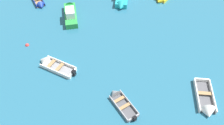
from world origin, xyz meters
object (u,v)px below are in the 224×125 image
Objects in this scene: rowboat_deep_blue_back_row_left at (40,4)px; rowboat_white_midfield_right at (50,64)px; rowboat_white_foreground_center at (207,105)px; motor_launch_green_far_right at (70,13)px; rowboat_grey_outer_left at (118,98)px; mooring_buoy_near_foreground at (27,45)px.

rowboat_deep_blue_back_row_left is 11.76m from rowboat_white_midfield_right.
rowboat_white_foreground_center is 24.97m from rowboat_deep_blue_back_row_left.
motor_launch_green_far_right reaches higher than rowboat_deep_blue_back_row_left.
rowboat_grey_outer_left is at bearing -72.86° from motor_launch_green_far_right.
rowboat_deep_blue_back_row_left reaches higher than mooring_buoy_near_foreground.
rowboat_white_midfield_right is at bearing -105.35° from motor_launch_green_far_right.
motor_launch_green_far_right is 1.45× the size of rowboat_grey_outer_left.
motor_launch_green_far_right is at bearing 127.91° from rowboat_white_foreground_center.
mooring_buoy_near_foreground is (-17.34, 10.67, -0.22)m from rowboat_white_foreground_center.
rowboat_white_midfield_right is 4.49m from mooring_buoy_near_foreground.
mooring_buoy_near_foreground is at bearing 129.19° from rowboat_white_midfield_right.
rowboat_deep_blue_back_row_left is at bearing 99.41° from rowboat_white_midfield_right.
motor_launch_green_far_right is 1.22× the size of rowboat_white_foreground_center.
rowboat_grey_outer_left is 12.87m from mooring_buoy_near_foreground.
rowboat_grey_outer_left is at bearing -38.92° from rowboat_white_midfield_right.
rowboat_white_foreground_center is 20.37m from mooring_buoy_near_foreground.
rowboat_white_foreground_center is at bearing -13.38° from rowboat_grey_outer_left.
rowboat_white_foreground_center is 8.16m from rowboat_grey_outer_left.
rowboat_white_foreground_center is 16.19m from rowboat_white_midfield_right.
motor_launch_green_far_right reaches higher than rowboat_grey_outer_left.
rowboat_grey_outer_left is 0.87× the size of rowboat_white_midfield_right.
rowboat_white_midfield_right is at bearing 141.08° from rowboat_grey_outer_left.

